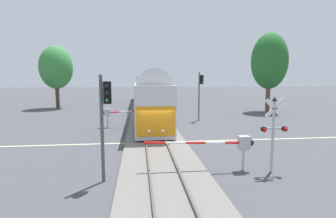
{
  "coord_description": "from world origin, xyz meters",
  "views": [
    {
      "loc": [
        -1.19,
        -19.07,
        4.82
      ],
      "look_at": [
        1.4,
        3.95,
        2.0
      ],
      "focal_mm": 28.13,
      "sensor_mm": 36.0,
      "label": 1
    }
  ],
  "objects_px": {
    "crossing_gate_near": "(232,144)",
    "traffic_signal_median": "(105,111)",
    "crossing_signal_mast": "(274,127)",
    "crossing_gate_far": "(115,113)",
    "pine_left_background": "(56,68)",
    "maple_right_background": "(269,61)",
    "commuter_train": "(147,91)",
    "traffic_signal_far_side": "(200,88)"
  },
  "relations": [
    {
      "from": "crossing_signal_mast",
      "to": "crossing_gate_far",
      "type": "bearing_deg",
      "value": 124.18
    },
    {
      "from": "crossing_gate_far",
      "to": "crossing_gate_near",
      "type": "bearing_deg",
      "value": -61.12
    },
    {
      "from": "crossing_gate_far",
      "to": "pine_left_background",
      "type": "xyz_separation_m",
      "value": [
        -10.27,
        17.0,
        4.85
      ]
    },
    {
      "from": "traffic_signal_median",
      "to": "traffic_signal_far_side",
      "type": "relative_size",
      "value": 0.92
    },
    {
      "from": "pine_left_background",
      "to": "commuter_train",
      "type": "bearing_deg",
      "value": -18.76
    },
    {
      "from": "crossing_gate_near",
      "to": "traffic_signal_median",
      "type": "height_order",
      "value": "traffic_signal_median"
    },
    {
      "from": "crossing_gate_near",
      "to": "traffic_signal_median",
      "type": "xyz_separation_m",
      "value": [
        -6.29,
        -0.78,
        1.9
      ]
    },
    {
      "from": "crossing_signal_mast",
      "to": "traffic_signal_far_side",
      "type": "bearing_deg",
      "value": 89.8
    },
    {
      "from": "pine_left_background",
      "to": "crossing_signal_mast",
      "type": "bearing_deg",
      "value": -57.5
    },
    {
      "from": "commuter_train",
      "to": "crossing_gate_far",
      "type": "bearing_deg",
      "value": -105.5
    },
    {
      "from": "crossing_signal_mast",
      "to": "maple_right_background",
      "type": "xyz_separation_m",
      "value": [
        11.28,
        22.62,
        4.61
      ]
    },
    {
      "from": "commuter_train",
      "to": "crossing_signal_mast",
      "type": "distance_m",
      "value": 26.09
    },
    {
      "from": "crossing_gate_far",
      "to": "maple_right_background",
      "type": "distance_m",
      "value": 23.0
    },
    {
      "from": "traffic_signal_far_side",
      "to": "pine_left_background",
      "type": "bearing_deg",
      "value": 143.75
    },
    {
      "from": "crossing_gate_far",
      "to": "traffic_signal_far_side",
      "type": "relative_size",
      "value": 1.19
    },
    {
      "from": "commuter_train",
      "to": "crossing_gate_near",
      "type": "distance_m",
      "value": 25.32
    },
    {
      "from": "crossing_gate_near",
      "to": "pine_left_background",
      "type": "relative_size",
      "value": 0.59
    },
    {
      "from": "commuter_train",
      "to": "crossing_signal_mast",
      "type": "xyz_separation_m",
      "value": [
        5.51,
        -25.5,
        -0.42
      ]
    },
    {
      "from": "crossing_gate_near",
      "to": "maple_right_background",
      "type": "distance_m",
      "value": 26.38
    },
    {
      "from": "crossing_signal_mast",
      "to": "traffic_signal_median",
      "type": "bearing_deg",
      "value": -177.83
    },
    {
      "from": "commuter_train",
      "to": "traffic_signal_median",
      "type": "relative_size",
      "value": 8.51
    },
    {
      "from": "pine_left_background",
      "to": "maple_right_background",
      "type": "xyz_separation_m",
      "value": [
        30.48,
        -7.53,
        0.7
      ]
    },
    {
      "from": "commuter_train",
      "to": "pine_left_background",
      "type": "distance_m",
      "value": 14.88
    },
    {
      "from": "crossing_gate_near",
      "to": "crossing_signal_mast",
      "type": "bearing_deg",
      "value": -13.54
    },
    {
      "from": "crossing_gate_far",
      "to": "maple_right_background",
      "type": "relative_size",
      "value": 0.59
    },
    {
      "from": "traffic_signal_median",
      "to": "crossing_gate_near",
      "type": "bearing_deg",
      "value": 7.05
    },
    {
      "from": "crossing_gate_far",
      "to": "traffic_signal_median",
      "type": "bearing_deg",
      "value": -86.98
    },
    {
      "from": "commuter_train",
      "to": "crossing_gate_far",
      "type": "height_order",
      "value": "commuter_train"
    },
    {
      "from": "traffic_signal_far_side",
      "to": "crossing_gate_far",
      "type": "bearing_deg",
      "value": -162.24
    },
    {
      "from": "crossing_gate_near",
      "to": "traffic_signal_median",
      "type": "bearing_deg",
      "value": -172.95
    },
    {
      "from": "crossing_gate_far",
      "to": "maple_right_background",
      "type": "bearing_deg",
      "value": 25.1
    },
    {
      "from": "commuter_train",
      "to": "crossing_gate_near",
      "type": "height_order",
      "value": "commuter_train"
    },
    {
      "from": "pine_left_background",
      "to": "maple_right_background",
      "type": "relative_size",
      "value": 0.89
    },
    {
      "from": "commuter_train",
      "to": "traffic_signal_median",
      "type": "distance_m",
      "value": 25.96
    },
    {
      "from": "traffic_signal_far_side",
      "to": "crossing_signal_mast",
      "type": "bearing_deg",
      "value": -90.2
    },
    {
      "from": "crossing_gate_far",
      "to": "pine_left_background",
      "type": "relative_size",
      "value": 0.66
    },
    {
      "from": "commuter_train",
      "to": "maple_right_background",
      "type": "height_order",
      "value": "maple_right_background"
    },
    {
      "from": "maple_right_background",
      "to": "crossing_gate_far",
      "type": "bearing_deg",
      "value": -154.9
    },
    {
      "from": "commuter_train",
      "to": "maple_right_background",
      "type": "distance_m",
      "value": 17.54
    },
    {
      "from": "traffic_signal_far_side",
      "to": "maple_right_background",
      "type": "height_order",
      "value": "maple_right_background"
    },
    {
      "from": "maple_right_background",
      "to": "pine_left_background",
      "type": "bearing_deg",
      "value": 166.12
    },
    {
      "from": "maple_right_background",
      "to": "commuter_train",
      "type": "bearing_deg",
      "value": 170.26
    }
  ]
}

